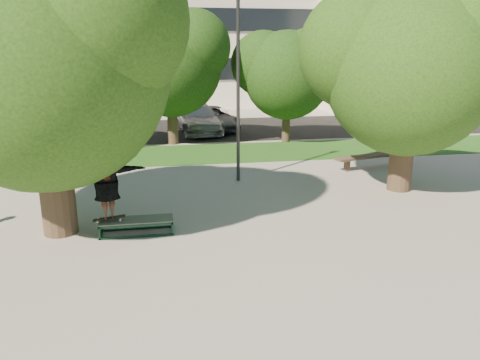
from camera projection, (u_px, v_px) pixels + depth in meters
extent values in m
plane|color=gray|center=(233.00, 236.00, 11.51)|extent=(120.00, 120.00, 0.00)
cube|color=#174C15|center=(221.00, 153.00, 20.68)|extent=(30.00, 4.00, 0.02)
cube|color=black|center=(188.00, 130.00, 26.68)|extent=(40.00, 8.00, 0.01)
cylinder|color=#38281E|center=(55.00, 171.00, 11.33)|extent=(0.84, 0.84, 3.20)
sphere|color=#1B3E11|center=(43.00, 66.00, 10.66)|extent=(5.80, 5.80, 5.80)
sphere|color=#1B3E11|center=(96.00, 18.00, 10.05)|extent=(4.06, 4.06, 4.06)
cylinder|color=#38281E|center=(403.00, 145.00, 14.95)|extent=(0.76, 0.76, 3.00)
sphere|color=#1B3E11|center=(410.00, 72.00, 14.33)|extent=(5.20, 5.20, 5.20)
sphere|color=#1B3E11|center=(361.00, 50.00, 14.68)|extent=(3.90, 3.90, 3.90)
sphere|color=#1B3E11|center=(458.00, 41.00, 13.79)|extent=(3.64, 3.64, 3.64)
cylinder|color=#38281E|center=(47.00, 121.00, 20.48)|extent=(0.44, 0.44, 2.80)
sphere|color=black|center=(41.00, 73.00, 19.92)|extent=(4.40, 4.40, 4.40)
sphere|color=black|center=(16.00, 59.00, 20.22)|extent=(3.30, 3.30, 3.30)
sphere|color=black|center=(62.00, 54.00, 19.46)|extent=(3.08, 3.08, 3.08)
cylinder|color=#38281E|center=(172.00, 113.00, 22.32)|extent=(0.50, 0.50, 3.00)
sphere|color=black|center=(170.00, 65.00, 21.72)|extent=(4.80, 4.80, 4.80)
sphere|color=black|center=(144.00, 52.00, 22.04)|extent=(3.60, 3.60, 3.60)
sphere|color=black|center=(194.00, 46.00, 21.21)|extent=(3.36, 3.36, 3.36)
cylinder|color=#38281E|center=(286.00, 116.00, 22.81)|extent=(0.40, 0.40, 2.60)
sphere|color=black|center=(287.00, 75.00, 22.29)|extent=(4.20, 4.20, 4.20)
sphere|color=black|center=(263.00, 64.00, 22.57)|extent=(3.15, 3.15, 3.15)
sphere|color=black|center=(310.00, 60.00, 21.85)|extent=(2.94, 2.94, 2.94)
cylinder|color=#2D2D30|center=(238.00, 94.00, 15.61)|extent=(0.12, 0.12, 6.00)
cube|color=silver|center=(149.00, 5.00, 39.35)|extent=(30.00, 14.00, 16.00)
cube|color=black|center=(151.00, 69.00, 34.01)|extent=(27.60, 0.12, 1.60)
cube|color=black|center=(149.00, 19.00, 33.06)|extent=(27.60, 0.12, 1.60)
cube|color=beige|center=(427.00, 55.00, 34.28)|extent=(15.00, 10.00, 8.00)
cube|color=#475147|center=(136.00, 220.00, 11.61)|extent=(1.80, 0.60, 0.03)
cylinder|color=white|center=(97.00, 222.00, 11.37)|extent=(0.06, 0.03, 0.06)
cylinder|color=white|center=(98.00, 219.00, 11.52)|extent=(0.06, 0.03, 0.06)
cylinder|color=white|center=(120.00, 220.00, 11.46)|extent=(0.06, 0.03, 0.06)
cylinder|color=white|center=(121.00, 218.00, 11.61)|extent=(0.06, 0.03, 0.06)
cube|color=black|center=(109.00, 218.00, 11.48)|extent=(0.78, 0.20, 0.10)
imported|color=#543124|center=(107.00, 188.00, 11.26)|extent=(1.97, 0.86, 1.55)
cube|color=#4F3C2F|center=(347.00, 165.00, 17.60)|extent=(0.21, 0.21, 0.45)
cube|color=#4F3C2F|center=(397.00, 159.00, 18.65)|extent=(0.21, 0.21, 0.45)
cube|color=#4F3C2F|center=(373.00, 156.00, 18.06)|extent=(3.41, 1.38, 0.09)
imported|color=#AEAFB3|center=(61.00, 125.00, 23.64)|extent=(2.57, 4.55, 1.46)
imported|color=black|center=(97.00, 118.00, 25.96)|extent=(2.42, 4.71, 1.48)
imported|color=#545459|center=(212.00, 118.00, 26.45)|extent=(3.08, 5.05, 1.31)
imported|color=#A4A5A9|center=(198.00, 118.00, 25.75)|extent=(2.48, 5.31, 1.50)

